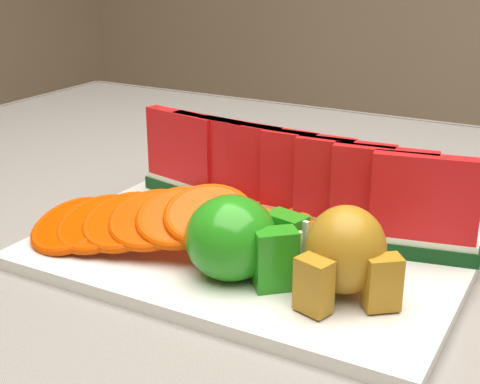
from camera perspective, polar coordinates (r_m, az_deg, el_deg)
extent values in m
cube|color=#523920|center=(0.72, 8.33, -4.95)|extent=(1.40, 0.90, 0.03)
cube|color=#523920|center=(1.49, -10.44, -7.25)|extent=(0.06, 0.06, 0.72)
cube|color=gray|center=(0.71, 8.41, -3.56)|extent=(1.52, 1.02, 0.01)
cube|color=gray|center=(1.21, 16.90, 1.07)|extent=(1.52, 0.01, 0.20)
cube|color=silver|center=(0.65, 1.41, -4.59)|extent=(0.40, 0.30, 0.01)
ellipsoid|color=#15930B|center=(0.57, -0.76, -3.93)|extent=(0.10, 0.10, 0.07)
cube|color=#15930B|center=(0.55, 3.05, -5.88)|extent=(0.04, 0.04, 0.05)
cube|color=beige|center=(0.55, 3.61, -6.01)|extent=(0.03, 0.02, 0.05)
cube|color=#15930B|center=(0.59, 3.94, -4.41)|extent=(0.04, 0.03, 0.05)
cube|color=beige|center=(0.58, 4.48, -4.52)|extent=(0.03, 0.01, 0.05)
ellipsoid|color=#AD6C1C|center=(0.54, 8.99, -4.89)|extent=(0.07, 0.07, 0.07)
cube|color=#AD6C1C|center=(0.52, 6.31, -7.92)|extent=(0.03, 0.03, 0.04)
cube|color=#AD6C1C|center=(0.53, 12.07, -7.57)|extent=(0.03, 0.03, 0.04)
cube|color=silver|center=(0.90, 5.69, 2.18)|extent=(0.09, 0.16, 0.00)
cube|color=silver|center=(0.98, 7.53, 3.61)|extent=(0.02, 0.04, 0.00)
cube|color=silver|center=(0.98, 7.80, 3.57)|extent=(0.02, 0.04, 0.00)
cube|color=silver|center=(0.98, 8.07, 3.53)|extent=(0.02, 0.04, 0.00)
cube|color=#093C08|center=(0.77, -4.93, 0.17)|extent=(0.11, 0.04, 0.01)
cube|color=silver|center=(0.76, -4.95, 0.88)|extent=(0.10, 0.04, 0.01)
cube|color=red|center=(0.75, -5.05, 3.91)|extent=(0.10, 0.04, 0.08)
cube|color=#093C08|center=(0.74, -2.54, -0.44)|extent=(0.11, 0.04, 0.01)
cube|color=silver|center=(0.74, -2.55, 0.28)|extent=(0.10, 0.03, 0.01)
cube|color=red|center=(0.73, -2.60, 3.40)|extent=(0.10, 0.03, 0.08)
cube|color=#093C08|center=(0.72, 0.00, -1.09)|extent=(0.11, 0.03, 0.01)
cube|color=silver|center=(0.72, 0.00, -0.35)|extent=(0.10, 0.03, 0.01)
cube|color=red|center=(0.70, 0.01, 2.86)|extent=(0.10, 0.02, 0.08)
cube|color=#093C08|center=(0.70, 2.71, -1.78)|extent=(0.11, 0.02, 0.01)
cube|color=silver|center=(0.70, 2.72, -1.02)|extent=(0.10, 0.02, 0.01)
cube|color=red|center=(0.68, 2.78, 2.27)|extent=(0.10, 0.02, 0.08)
cube|color=#093C08|center=(0.68, 5.57, -2.51)|extent=(0.11, 0.02, 0.01)
cube|color=silver|center=(0.68, 5.60, -1.73)|extent=(0.10, 0.02, 0.01)
cube|color=red|center=(0.66, 5.72, 1.64)|extent=(0.10, 0.02, 0.08)
cube|color=#093C08|center=(0.66, 8.59, -3.27)|extent=(0.11, 0.03, 0.01)
cube|color=silver|center=(0.66, 8.63, -2.47)|extent=(0.10, 0.03, 0.01)
cube|color=red|center=(0.64, 8.83, 0.97)|extent=(0.10, 0.02, 0.08)
cube|color=#093C08|center=(0.65, 11.76, -4.05)|extent=(0.11, 0.04, 0.01)
cube|color=silver|center=(0.64, 11.82, -3.24)|extent=(0.10, 0.03, 0.01)
cube|color=red|center=(0.63, 12.09, 0.27)|extent=(0.10, 0.03, 0.08)
cube|color=#093C08|center=(0.64, 15.08, -4.86)|extent=(0.11, 0.04, 0.01)
cube|color=silver|center=(0.63, 15.16, -4.04)|extent=(0.10, 0.04, 0.01)
cube|color=red|center=(0.62, 15.52, -0.47)|extent=(0.10, 0.04, 0.08)
cylinder|color=red|center=(0.66, -14.10, -2.77)|extent=(0.09, 0.09, 0.03)
torus|color=red|center=(0.66, -14.10, -2.77)|extent=(0.10, 0.10, 0.04)
cylinder|color=red|center=(0.65, -11.98, -2.63)|extent=(0.08, 0.08, 0.03)
torus|color=red|center=(0.65, -11.98, -2.63)|extent=(0.09, 0.09, 0.04)
cylinder|color=red|center=(0.64, -9.77, -2.47)|extent=(0.08, 0.08, 0.03)
torus|color=red|center=(0.64, -9.77, -2.47)|extent=(0.09, 0.09, 0.04)
cylinder|color=red|center=(0.63, -7.48, -2.31)|extent=(0.09, 0.08, 0.03)
torus|color=red|center=(0.63, -7.48, -2.31)|extent=(0.10, 0.09, 0.04)
cylinder|color=red|center=(0.62, -5.12, -2.13)|extent=(0.09, 0.09, 0.03)
torus|color=red|center=(0.62, -5.12, -2.13)|extent=(0.10, 0.10, 0.04)
cylinder|color=red|center=(0.61, -2.69, -1.95)|extent=(0.10, 0.10, 0.03)
torus|color=red|center=(0.61, -2.69, -1.95)|extent=(0.11, 0.11, 0.04)
cylinder|color=red|center=(0.79, -1.30, 1.41)|extent=(0.08, 0.08, 0.03)
torus|color=red|center=(0.79, -1.30, 1.41)|extent=(0.09, 0.08, 0.03)
cylinder|color=red|center=(0.77, 1.80, 1.06)|extent=(0.08, 0.08, 0.03)
torus|color=red|center=(0.77, 1.80, 1.06)|extent=(0.09, 0.09, 0.03)
cylinder|color=red|center=(0.75, 5.07, 0.68)|extent=(0.09, 0.09, 0.03)
torus|color=red|center=(0.75, 5.07, 0.68)|extent=(0.10, 0.10, 0.03)
cylinder|color=red|center=(0.73, 8.52, 0.28)|extent=(0.09, 0.09, 0.03)
torus|color=red|center=(0.73, 8.52, 0.28)|extent=(0.10, 0.10, 0.03)
cylinder|color=red|center=(0.71, 12.13, -0.13)|extent=(0.10, 0.10, 0.03)
torus|color=red|center=(0.71, 12.13, -0.13)|extent=(0.11, 0.11, 0.03)
cylinder|color=red|center=(0.70, 15.87, -0.56)|extent=(0.10, 0.10, 0.03)
torus|color=red|center=(0.70, 15.87, -0.56)|extent=(0.11, 0.11, 0.03)
ellipsoid|color=#E55803|center=(0.72, -4.28, -0.57)|extent=(0.04, 0.02, 0.02)
ellipsoid|color=#E55803|center=(0.70, -1.88, -1.21)|extent=(0.04, 0.04, 0.02)
ellipsoid|color=#E55803|center=(0.69, -0.85, -1.52)|extent=(0.04, 0.04, 0.02)
ellipsoid|color=#E55803|center=(0.68, 1.11, -1.81)|extent=(0.03, 0.04, 0.02)
ellipsoid|color=#E55803|center=(0.67, 2.16, -2.24)|extent=(0.04, 0.03, 0.02)
ellipsoid|color=#E55803|center=(0.67, 4.72, -2.21)|extent=(0.03, 0.04, 0.02)
ellipsoid|color=#E55803|center=(0.67, 5.77, -2.57)|extent=(0.04, 0.04, 0.02)
ellipsoid|color=#E55803|center=(0.64, 7.02, -3.41)|extent=(0.04, 0.02, 0.02)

